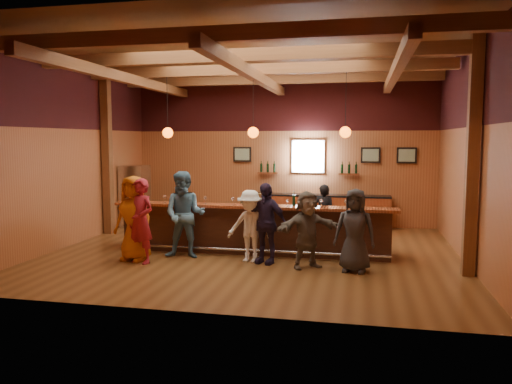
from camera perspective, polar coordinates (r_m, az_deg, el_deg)
room at (r=11.13m, az=-0.26°, el=9.45°), size 9.04×9.00×4.52m
bar_counter at (r=11.38m, az=-0.07°, el=-4.23°), size 6.30×1.07×1.11m
back_bar_cabinet at (r=14.71m, az=7.36°, el=-2.13°), size 4.00×0.52×0.95m
window at (r=14.84m, az=5.97°, el=4.06°), size 0.95×0.09×0.95m
framed_pictures at (r=14.76m, az=9.33°, el=4.20°), size 5.35×0.05×0.45m
wine_shelves at (r=14.79m, az=5.93°, el=2.39°), size 3.00×0.18×0.30m
pendant_lights at (r=11.06m, az=-0.33°, el=6.86°), size 4.24×0.24×1.37m
stainless_fridge at (r=14.97m, az=-13.65°, el=-0.47°), size 0.70×0.70×1.80m
customer_orange at (r=10.80m, az=-13.78°, el=-2.93°), size 0.97×0.72×1.80m
customer_redvest at (r=10.54m, az=-13.02°, el=-3.24°), size 0.75×0.62×1.75m
customer_denim at (r=10.81m, az=-8.14°, el=-2.60°), size 0.98×0.80×1.87m
customer_white at (r=10.39m, az=-0.68°, el=-3.92°), size 1.03×0.67×1.51m
customer_navy at (r=10.26m, az=1.08°, el=-3.58°), size 1.06×0.70×1.67m
customer_brown at (r=9.95m, az=5.86°, el=-4.30°), size 1.44×1.17×1.54m
customer_dark at (r=9.78m, az=11.22°, el=-4.34°), size 0.86×0.63×1.61m
bartender at (r=12.13m, az=7.75°, el=-2.60°), size 0.56×0.39×1.48m
ice_bucket at (r=10.98m, az=0.81°, el=-0.82°), size 0.23×0.23×0.26m
bottle_a at (r=10.94m, az=1.58°, el=-0.77°), size 0.08×0.08×0.37m
bottle_b at (r=10.91m, az=4.35°, el=-0.91°), size 0.07×0.07×0.31m
glass_a at (r=11.79m, az=-12.97°, el=-0.47°), size 0.08×0.08×0.19m
glass_b at (r=11.59m, az=-10.41°, el=-0.59°), size 0.08×0.08×0.17m
glass_c at (r=11.47m, az=-8.05°, el=-0.56°), size 0.08×0.08×0.19m
glass_d at (r=11.27m, az=-5.82°, el=-0.72°), size 0.07×0.07×0.17m
glass_e at (r=11.00m, az=-2.64°, el=-0.82°), size 0.08×0.08×0.18m
glass_f at (r=10.72m, az=3.62°, el=-1.04°), size 0.08×0.08×0.17m
glass_g at (r=10.72m, az=7.43°, el=-1.05°), size 0.08×0.08×0.18m
glass_h at (r=10.65m, az=10.26°, el=-1.16°), size 0.08×0.08×0.17m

